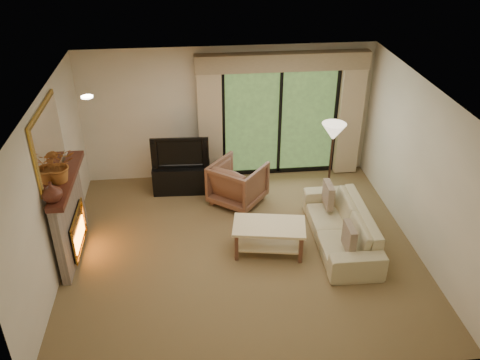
{
  "coord_description": "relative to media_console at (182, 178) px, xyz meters",
  "views": [
    {
      "loc": [
        -0.72,
        -6.48,
        5.02
      ],
      "look_at": [
        0.0,
        0.3,
        1.1
      ],
      "focal_mm": 38.0,
      "sensor_mm": 36.0,
      "label": 1
    }
  ],
  "objects": [
    {
      "name": "wall_right",
      "position": [
        3.68,
        -1.95,
        1.03
      ],
      "size": [
        0.0,
        5.0,
        5.0
      ],
      "primitive_type": "plane",
      "rotation": [
        1.57,
        0.0,
        -1.57
      ],
      "color": "beige",
      "rests_on": "ground"
    },
    {
      "name": "wall_left",
      "position": [
        -1.82,
        -1.95,
        1.03
      ],
      "size": [
        0.0,
        5.0,
        5.0
      ],
      "primitive_type": "plane",
      "rotation": [
        1.57,
        0.0,
        1.57
      ],
      "color": "beige",
      "rests_on": "ground"
    },
    {
      "name": "armchair",
      "position": [
        1.01,
        -0.53,
        0.13
      ],
      "size": [
        1.21,
        1.21,
        0.8
      ],
      "primitive_type": "imported",
      "rotation": [
        0.0,
        0.0,
        2.48
      ],
      "color": "brown",
      "rests_on": "floor"
    },
    {
      "name": "sofa",
      "position": [
        2.54,
        -1.93,
        0.04
      ],
      "size": [
        0.86,
        2.13,
        0.62
      ],
      "primitive_type": "imported",
      "rotation": [
        0.0,
        0.0,
        -1.59
      ],
      "color": "tan",
      "rests_on": "floor"
    },
    {
      "name": "coffee_table",
      "position": [
        1.35,
        -2.05,
        -0.02
      ],
      "size": [
        1.21,
        0.8,
        0.5
      ],
      "primitive_type": null,
      "rotation": [
        0.0,
        0.0,
        -0.17
      ],
      "color": "beige",
      "rests_on": "floor"
    },
    {
      "name": "cornice",
      "position": [
        1.93,
        0.41,
        2.05
      ],
      "size": [
        3.2,
        0.24,
        0.32
      ],
      "primitive_type": "cube",
      "color": "#937C5D",
      "rests_on": "wall_back"
    },
    {
      "name": "mirror",
      "position": [
        -1.78,
        -1.75,
        1.68
      ],
      "size": [
        0.07,
        1.45,
        1.02
      ],
      "primitive_type": null,
      "color": "#B6882E",
      "rests_on": "wall_left"
    },
    {
      "name": "vase",
      "position": [
        -1.68,
        -2.41,
        1.25
      ],
      "size": [
        0.32,
        0.32,
        0.29
      ],
      "primitive_type": "imported",
      "rotation": [
        0.0,
        0.0,
        0.17
      ],
      "color": "#492016",
      "rests_on": "fireplace"
    },
    {
      "name": "wall_back",
      "position": [
        0.93,
        0.55,
        1.03
      ],
      "size": [
        5.0,
        0.0,
        5.0
      ],
      "primitive_type": "plane",
      "rotation": [
        1.57,
        0.0,
        0.0
      ],
      "color": "beige",
      "rests_on": "ground"
    },
    {
      "name": "floor_lamp",
      "position": [
        2.64,
        -0.72,
        0.52
      ],
      "size": [
        0.43,
        0.43,
        1.57
      ],
      "primitive_type": null,
      "rotation": [
        0.0,
        0.0,
        -0.02
      ],
      "color": "#FFEACC",
      "rests_on": "floor"
    },
    {
      "name": "sliding_door",
      "position": [
        1.93,
        0.5,
        0.83
      ],
      "size": [
        2.26,
        0.1,
        2.16
      ],
      "primitive_type": null,
      "color": "black",
      "rests_on": "floor"
    },
    {
      "name": "pillow_near",
      "position": [
        2.47,
        -2.54,
        0.26
      ],
      "size": [
        0.12,
        0.41,
        0.41
      ],
      "primitive_type": "cube",
      "rotation": [
        0.0,
        0.0,
        -0.02
      ],
      "color": "#513328",
      "rests_on": "sofa"
    },
    {
      "name": "media_console",
      "position": [
        0.0,
        0.0,
        0.0
      ],
      "size": [
        1.09,
        0.53,
        0.53
      ],
      "primitive_type": "cube",
      "rotation": [
        0.0,
        0.0,
        -0.04
      ],
      "color": "black",
      "rests_on": "floor"
    },
    {
      "name": "wall_front",
      "position": [
        0.93,
        -4.45,
        1.03
      ],
      "size": [
        5.0,
        0.0,
        5.0
      ],
      "primitive_type": "plane",
      "rotation": [
        -1.57,
        0.0,
        0.0
      ],
      "color": "beige",
      "rests_on": "ground"
    },
    {
      "name": "branches",
      "position": [
        -1.68,
        -1.87,
        1.37
      ],
      "size": [
        0.6,
        0.56,
        0.54
      ],
      "primitive_type": "imported",
      "rotation": [
        0.0,
        0.0,
        0.37
      ],
      "color": "#A05B23",
      "rests_on": "fireplace"
    },
    {
      "name": "tv",
      "position": [
        0.0,
        -0.0,
        0.57
      ],
      "size": [
        1.06,
        0.18,
        0.61
      ],
      "primitive_type": "imported",
      "rotation": [
        0.0,
        0.0,
        -0.04
      ],
      "color": "black",
      "rests_on": "media_console"
    },
    {
      "name": "curtain_right",
      "position": [
        3.28,
        0.39,
        0.93
      ],
      "size": [
        0.45,
        0.18,
        2.35
      ],
      "primitive_type": "cube",
      "color": "tan",
      "rests_on": "floor"
    },
    {
      "name": "fireplace",
      "position": [
        -1.7,
        -1.75,
        0.42
      ],
      "size": [
        0.24,
        1.7,
        1.37
      ],
      "primitive_type": null,
      "color": "gray",
      "rests_on": "floor"
    },
    {
      "name": "curtain_left",
      "position": [
        0.58,
        0.39,
        0.93
      ],
      "size": [
        0.45,
        0.18,
        2.35
      ],
      "primitive_type": "cube",
      "color": "tan",
      "rests_on": "floor"
    },
    {
      "name": "ceiling",
      "position": [
        0.93,
        -1.95,
        2.33
      ],
      "size": [
        5.5,
        5.5,
        0.0
      ],
      "primitive_type": "plane",
      "rotation": [
        3.14,
        0.0,
        0.0
      ],
      "color": "silver",
      "rests_on": "ground"
    },
    {
      "name": "floor",
      "position": [
        0.93,
        -1.95,
        -0.27
      ],
      "size": [
        5.5,
        5.5,
        0.0
      ],
      "primitive_type": "plane",
      "color": "brown",
      "rests_on": "ground"
    },
    {
      "name": "pillow_far",
      "position": [
        2.47,
        -1.32,
        0.26
      ],
      "size": [
        0.12,
        0.42,
        0.41
      ],
      "primitive_type": "cube",
      "rotation": [
        0.0,
        0.0,
        -0.02
      ],
      "color": "#513328",
      "rests_on": "sofa"
    }
  ]
}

